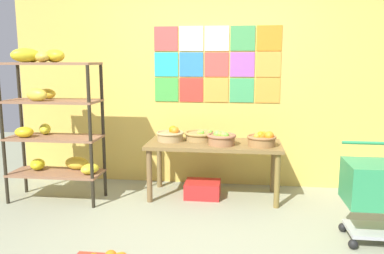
% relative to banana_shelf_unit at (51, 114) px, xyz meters
% --- Properties ---
extents(ground, '(9.40, 9.40, 0.00)m').
position_rel_banana_shelf_unit_xyz_m(ground, '(1.65, -0.91, -0.96)').
color(ground, gray).
extents(back_wall_with_art, '(4.87, 0.07, 2.90)m').
position_rel_banana_shelf_unit_xyz_m(back_wall_with_art, '(1.65, 0.81, 0.49)').
color(back_wall_with_art, '#DBB84F').
rests_on(back_wall_with_art, ground).
extents(banana_shelf_unit, '(1.02, 0.48, 1.66)m').
position_rel_banana_shelf_unit_xyz_m(banana_shelf_unit, '(0.00, 0.00, 0.00)').
color(banana_shelf_unit, black).
rests_on(banana_shelf_unit, ground).
extents(display_table, '(1.48, 0.64, 0.63)m').
position_rel_banana_shelf_unit_xyz_m(display_table, '(1.75, 0.30, -0.42)').
color(display_table, brown).
rests_on(display_table, ground).
extents(fruit_basket_right, '(0.37, 0.37, 0.12)m').
position_rel_banana_shelf_unit_xyz_m(fruit_basket_right, '(1.58, 0.43, -0.28)').
color(fruit_basket_right, olive).
rests_on(fruit_basket_right, display_table).
extents(fruit_basket_back_left, '(0.31, 0.31, 0.16)m').
position_rel_banana_shelf_unit_xyz_m(fruit_basket_back_left, '(2.27, 0.20, -0.27)').
color(fruit_basket_back_left, olive).
rests_on(fruit_basket_back_left, display_table).
extents(fruit_basket_left, '(0.32, 0.32, 0.16)m').
position_rel_banana_shelf_unit_xyz_m(fruit_basket_left, '(1.25, 0.35, -0.27)').
color(fruit_basket_left, tan).
rests_on(fruit_basket_left, display_table).
extents(fruit_basket_centre, '(0.32, 0.32, 0.16)m').
position_rel_banana_shelf_unit_xyz_m(fruit_basket_centre, '(1.84, 0.20, -0.27)').
color(fruit_basket_centre, '#976740').
rests_on(fruit_basket_centre, display_table).
extents(produce_crate_under_table, '(0.39, 0.32, 0.18)m').
position_rel_banana_shelf_unit_xyz_m(produce_crate_under_table, '(1.63, 0.27, -0.87)').
color(produce_crate_under_table, red).
rests_on(produce_crate_under_table, ground).
extents(shopping_cart, '(0.55, 0.48, 0.82)m').
position_rel_banana_shelf_unit_xyz_m(shopping_cart, '(3.20, -0.64, -0.48)').
color(shopping_cart, black).
rests_on(shopping_cart, ground).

